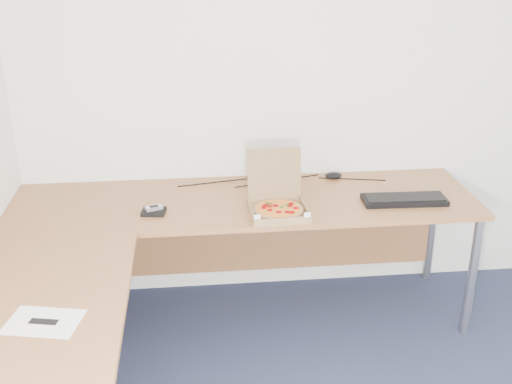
{
  "coord_description": "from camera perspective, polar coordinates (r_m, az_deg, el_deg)",
  "views": [
    {
      "loc": [
        -0.77,
        -1.72,
        2.08
      ],
      "look_at": [
        -0.45,
        1.28,
        0.82
      ],
      "focal_mm": 44.34,
      "sensor_mm": 36.0,
      "label": 1
    }
  ],
  "objects": [
    {
      "name": "mouse",
      "position": [
        3.71,
        7.0,
        1.49
      ],
      "size": [
        0.1,
        0.07,
        0.04
      ],
      "primitive_type": "ellipsoid",
      "rotation": [
        0.0,
        0.0,
        -0.01
      ],
      "color": "black",
      "rests_on": "desk"
    },
    {
      "name": "drinking_glass",
      "position": [
        3.65,
        1.72,
        1.95
      ],
      "size": [
        0.06,
        0.06,
        0.11
      ],
      "primitive_type": "cylinder",
      "color": "silver",
      "rests_on": "desk"
    },
    {
      "name": "phone",
      "position": [
        3.28,
        -9.19,
        -1.42
      ],
      "size": [
        0.1,
        0.07,
        0.02
      ],
      "primitive_type": "cube",
      "rotation": [
        0.0,
        0.0,
        0.35
      ],
      "color": "#B2B5BA",
      "rests_on": "wallet"
    },
    {
      "name": "paper_sheet",
      "position": [
        2.52,
        -18.62,
        -11.03
      ],
      "size": [
        0.3,
        0.24,
        0.0
      ],
      "primitive_type": "cube",
      "rotation": [
        0.0,
        0.0,
        -0.22
      ],
      "color": "white",
      "rests_on": "desk"
    },
    {
      "name": "desk",
      "position": [
        3.02,
        -6.47,
        -4.6
      ],
      "size": [
        2.5,
        2.2,
        0.73
      ],
      "color": "#996036",
      "rests_on": "ground"
    },
    {
      "name": "wallet",
      "position": [
        3.28,
        -9.22,
        -1.76
      ],
      "size": [
        0.13,
        0.11,
        0.02
      ],
      "primitive_type": "cube",
      "rotation": [
        0.0,
        0.0,
        -0.15
      ],
      "color": "black",
      "rests_on": "desk"
    },
    {
      "name": "pizza_box",
      "position": [
        3.24,
        1.98,
        -1.29
      ],
      "size": [
        0.29,
        0.33,
        0.29
      ],
      "rotation": [
        0.0,
        0.0,
        0.05
      ],
      "color": "#987447",
      "rests_on": "desk"
    },
    {
      "name": "cable_bundle",
      "position": [
        3.65,
        1.98,
        1.02
      ],
      "size": [
        0.58,
        0.12,
        0.01
      ],
      "primitive_type": null,
      "rotation": [
        0.0,
        0.0,
        0.14
      ],
      "color": "black",
      "rests_on": "desk"
    },
    {
      "name": "room_shell",
      "position": [
        2.06,
        16.49,
        -2.08
      ],
      "size": [
        3.5,
        3.5,
        2.5
      ],
      "primitive_type": null,
      "color": "white",
      "rests_on": "ground"
    },
    {
      "name": "dome_speaker",
      "position": [
        3.6,
        2.92,
        1.23
      ],
      "size": [
        0.08,
        0.08,
        0.07
      ],
      "primitive_type": "ellipsoid",
      "color": "black",
      "rests_on": "desk"
    },
    {
      "name": "keyboard",
      "position": [
        3.46,
        13.22,
        -0.69
      ],
      "size": [
        0.45,
        0.17,
        0.03
      ],
      "primitive_type": "cube",
      "rotation": [
        0.0,
        0.0,
        -0.04
      ],
      "color": "black",
      "rests_on": "desk"
    }
  ]
}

